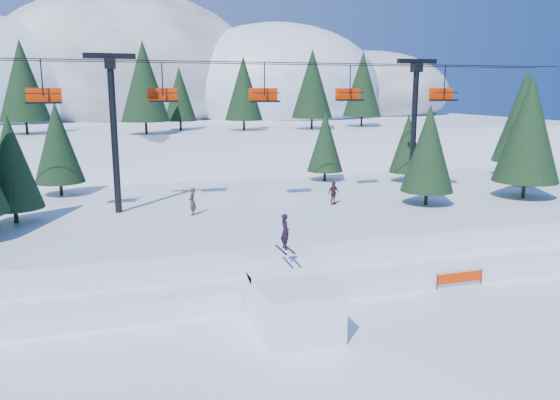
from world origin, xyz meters
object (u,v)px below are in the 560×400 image
object	(u,v)px
chairlift	(259,107)
banner_far	(485,269)
jump_kicker	(293,303)
banner_near	(460,278)

from	to	relation	value
chairlift	banner_far	distance (m)	18.11
chairlift	banner_far	world-z (taller)	chairlift
jump_kicker	banner_near	distance (m)	10.60
banner_near	banner_far	world-z (taller)	same
banner_near	jump_kicker	bearing A→B (deg)	-167.20
chairlift	banner_near	xyz separation A→B (m)	(7.61, -13.20, -8.78)
jump_kicker	chairlift	world-z (taller)	chairlift
jump_kicker	chairlift	xyz separation A→B (m)	(2.71, 15.55, 8.10)
jump_kicker	banner_far	distance (m)	12.92
jump_kicker	chairlift	bearing A→B (deg)	80.13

